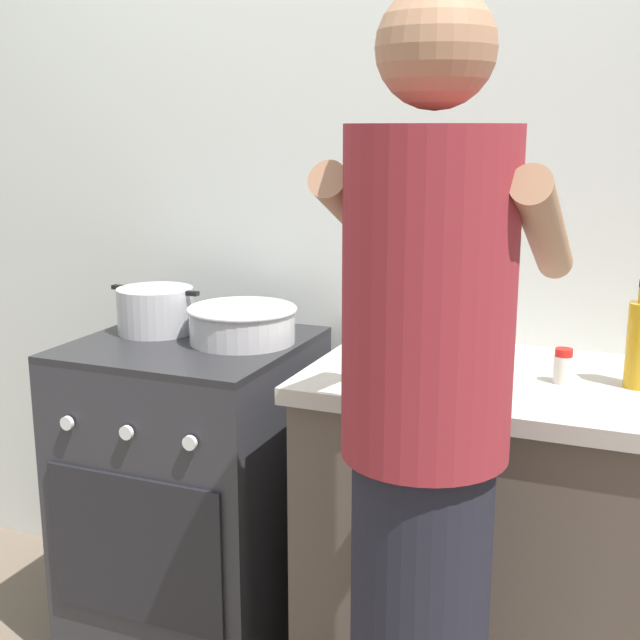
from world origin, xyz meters
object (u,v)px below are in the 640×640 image
(utensil_crock, at_px, (442,314))
(person, at_px, (424,473))
(pot, at_px, (155,310))
(spice_bottle, at_px, (563,366))
(mixing_bowl, at_px, (242,323))
(stove_range, at_px, (195,493))

(utensil_crock, height_order, person, person)
(pot, bearing_deg, person, -31.84)
(utensil_crock, distance_m, spice_bottle, 0.39)
(spice_bottle, bearing_deg, mixing_bowl, 176.15)
(mixing_bowl, bearing_deg, pot, 179.23)
(pot, xyz_separation_m, utensil_crock, (0.80, 0.13, 0.03))
(pot, bearing_deg, mixing_bowl, -0.77)
(spice_bottle, height_order, person, person)
(mixing_bowl, distance_m, utensil_crock, 0.54)
(person, bearing_deg, spice_bottle, 71.45)
(utensil_crock, relative_size, person, 0.18)
(pot, relative_size, spice_bottle, 3.46)
(stove_range, xyz_separation_m, mixing_bowl, (0.14, 0.05, 0.50))
(stove_range, xyz_separation_m, utensil_crock, (0.66, 0.18, 0.55))
(mixing_bowl, height_order, spice_bottle, mixing_bowl)
(person, bearing_deg, stove_range, 146.37)
(mixing_bowl, height_order, person, person)
(utensil_crock, bearing_deg, pot, -171.04)
(stove_range, bearing_deg, spice_bottle, -0.61)
(stove_range, height_order, mixing_bowl, mixing_bowl)
(mixing_bowl, bearing_deg, person, -41.09)
(stove_range, relative_size, spice_bottle, 11.05)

